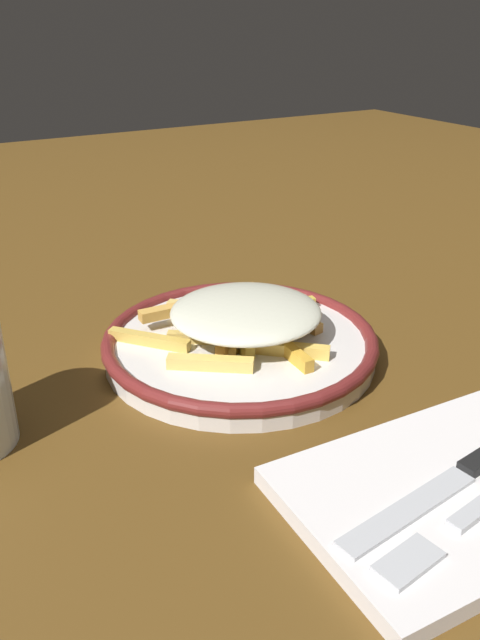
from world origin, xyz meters
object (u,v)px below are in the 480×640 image
(plate, at_px, (240,343))
(fork, at_px, (472,514))
(fries_heap, at_px, (244,316))
(knife, at_px, (468,470))
(napkin, at_px, (449,492))

(plate, relative_size, fork, 1.53)
(fork, bearing_deg, plate, 1.58)
(fork, bearing_deg, fries_heap, 0.40)
(fries_heap, bearing_deg, fork, -179.60)
(plate, relative_size, knife, 1.29)
(fries_heap, height_order, fork, fries_heap)
(fries_heap, bearing_deg, napkin, -176.87)
(plate, xyz_separation_m, knife, (-0.25, -0.04, 0.00))
(napkin, xyz_separation_m, knife, (0.00, -0.02, 0.01))
(fork, relative_size, knife, 0.84)
(plate, xyz_separation_m, napkin, (-0.26, -0.02, -0.01))
(fries_heap, distance_m, knife, 0.26)
(plate, bearing_deg, fries_heap, -68.37)
(fries_heap, xyz_separation_m, fork, (-0.29, -0.00, -0.02))
(fork, xyz_separation_m, knife, (0.03, -0.03, 0.00))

